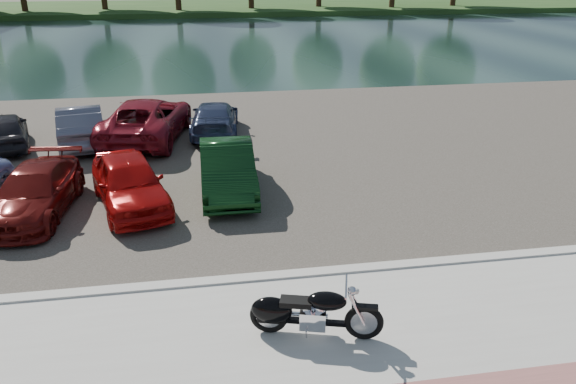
# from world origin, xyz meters

# --- Properties ---
(ground) EXTENTS (200.00, 200.00, 0.00)m
(ground) POSITION_xyz_m (0.00, 0.00, 0.00)
(ground) COLOR #595447
(ground) RESTS_ON ground
(promenade) EXTENTS (60.00, 6.00, 0.10)m
(promenade) POSITION_xyz_m (0.00, -1.00, 0.05)
(promenade) COLOR beige
(promenade) RESTS_ON ground
(kerb) EXTENTS (60.00, 0.30, 0.14)m
(kerb) POSITION_xyz_m (0.00, 2.00, 0.07)
(kerb) COLOR beige
(kerb) RESTS_ON ground
(parking_lot) EXTENTS (60.00, 18.00, 0.04)m
(parking_lot) POSITION_xyz_m (0.00, 11.00, 0.02)
(parking_lot) COLOR #3D3831
(parking_lot) RESTS_ON ground
(river) EXTENTS (120.00, 40.00, 0.00)m
(river) POSITION_xyz_m (0.00, 40.00, 0.00)
(river) COLOR #192D2B
(river) RESTS_ON ground
(far_bank) EXTENTS (120.00, 24.00, 0.60)m
(far_bank) POSITION_xyz_m (0.00, 72.00, 0.30)
(far_bank) COLOR #1D4318
(far_bank) RESTS_ON ground
(motorcycle) EXTENTS (2.28, 0.98, 1.05)m
(motorcycle) POSITION_xyz_m (-0.16, -0.02, 0.56)
(motorcycle) COLOR black
(motorcycle) RESTS_ON promenade
(car_3) EXTENTS (2.09, 4.35, 1.22)m
(car_3) POSITION_xyz_m (-6.00, 6.26, 0.65)
(car_3) COLOR #5A0F0C
(car_3) RESTS_ON parking_lot
(car_4) EXTENTS (2.67, 4.35, 1.38)m
(car_4) POSITION_xyz_m (-3.64, 6.36, 0.73)
(car_4) COLOR #AC0C0B
(car_4) RESTS_ON parking_lot
(car_5) EXTENTS (1.52, 4.24, 1.39)m
(car_5) POSITION_xyz_m (-1.00, 6.95, 0.74)
(car_5) COLOR #0D3313
(car_5) RESTS_ON parking_lot
(car_8) EXTENTS (2.42, 3.96, 1.26)m
(car_8) POSITION_xyz_m (-8.43, 12.35, 0.67)
(car_8) COLOR black
(car_8) RESTS_ON parking_lot
(car_9) EXTENTS (2.26, 4.50, 1.42)m
(car_9) POSITION_xyz_m (-5.87, 12.34, 0.75)
(car_9) COLOR slate
(car_9) RESTS_ON parking_lot
(car_10) EXTENTS (3.53, 5.89, 1.53)m
(car_10) POSITION_xyz_m (-3.57, 12.56, 0.80)
(car_10) COLOR maroon
(car_10) RESTS_ON parking_lot
(car_11) EXTENTS (2.12, 4.36, 1.22)m
(car_11) POSITION_xyz_m (-1.08, 12.87, 0.65)
(car_11) COLOR navy
(car_11) RESTS_ON parking_lot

